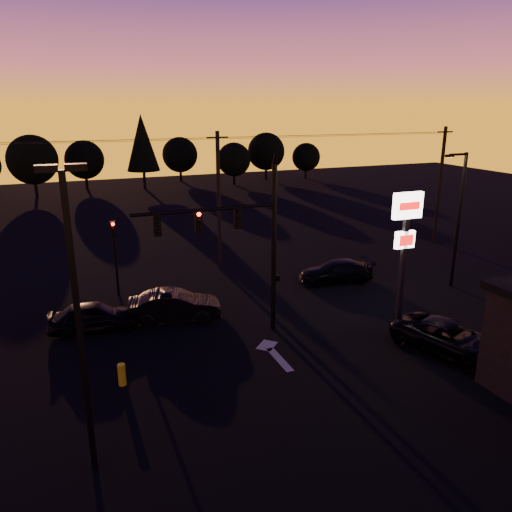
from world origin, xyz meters
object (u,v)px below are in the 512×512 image
Objects in this scene: secondary_signal at (115,247)px; car_left at (94,316)px; car_right at (336,271)px; streetlight at (458,215)px; bollard at (122,375)px; suv_parked at (449,338)px; car_mid at (175,306)px; traffic_signal_mast at (242,234)px; parking_lot_light at (77,307)px; pylon_sign at (405,233)px.

car_left is (-1.67, -4.44, -2.14)m from secondary_signal.
secondary_signal is at bearing -92.54° from car_right.
bollard is at bearing -168.53° from streetlight.
suv_parked reaches higher than car_right.
bollard is at bearing 149.11° from suv_parked.
car_left is 0.92× the size of car_mid.
car_left is at bearing 130.14° from suv_parked.
traffic_signal_mast is 1.70× the size of suv_parked.
parking_lot_light is 19.86m from car_right.
secondary_signal is 18.10m from suv_parked.
traffic_signal_mast is at bearing -109.92° from car_left.
suv_parked is at bearing -132.71° from streetlight.
pylon_sign reaches higher than bollard.
traffic_signal_mast reaches higher than pylon_sign.
car_mid is (-16.65, 1.31, -3.65)m from streetlight.
car_left is at bearing 157.91° from pylon_sign.
car_right is (0.85, 7.24, -4.25)m from pylon_sign.
car_mid is 13.18m from suv_parked.
secondary_signal is 13.32m from car_right.
bollard is 0.21× the size of car_left.
streetlight is at bearing 27.30° from suv_parked.
car_right is at bearing 83.33° from pylon_sign.
pylon_sign is at bearing -19.36° from traffic_signal_mast.
parking_lot_light is 1.34× the size of pylon_sign.
parking_lot_light reaches higher than suv_parked.
car_left is (-6.57, 3.05, -4.21)m from traffic_signal_mast.
parking_lot_light reaches higher than car_left.
traffic_signal_mast is at bearing -49.62° from car_right.
secondary_signal is at bearing 80.21° from parking_lot_light.
streetlight is 7.83m from car_right.
parking_lot_light is at bearing 166.38° from car_mid.
car_mid is (-9.74, 5.31, -4.15)m from pylon_sign.
pylon_sign is (7.10, -2.49, -0.02)m from traffic_signal_mast.
traffic_signal_mast is 1.07× the size of streetlight.
streetlight is 1.72× the size of car_mid.
streetlight is (18.91, -5.99, 1.56)m from secondary_signal.
bollard is 0.19× the size of car_mid.
streetlight reaches higher than pylon_sign.
secondary_signal is at bearing 83.82° from bollard.
suv_parked is (-0.14, -9.95, 0.03)m from car_right.
secondary_signal is 0.86× the size of suv_parked.
traffic_signal_mast reaches higher than streetlight.
parking_lot_light is at bearing -99.79° from secondary_signal.
pylon_sign is at bearing 84.71° from suv_parked.
car_right is at bearing 27.63° from bollard.
streetlight is at bearing 71.42° from car_right.
bollard is at bearing 160.31° from car_mid.
streetlight is at bearing 6.14° from traffic_signal_mast.
traffic_signal_mast is at bearing 43.37° from parking_lot_light.
car_right is at bearing 151.89° from streetlight.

